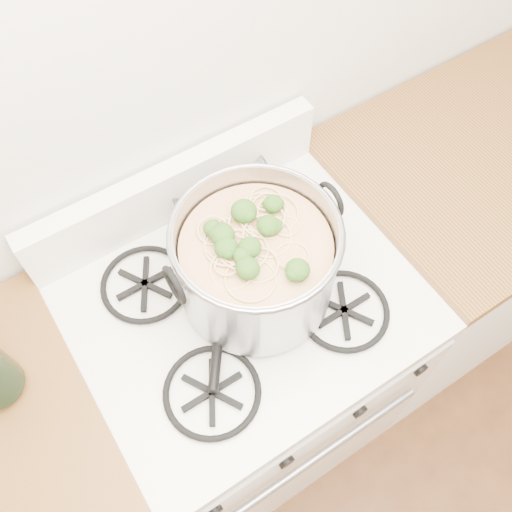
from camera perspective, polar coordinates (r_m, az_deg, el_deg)
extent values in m
plane|color=silver|center=(1.14, -11.35, 19.29)|extent=(3.60, 0.00, 3.60)
cube|color=white|center=(1.75, -0.97, -11.66)|extent=(0.76, 0.65, 0.81)
cube|color=white|center=(1.31, -1.27, -4.74)|extent=(0.76, 0.65, 0.04)
cube|color=black|center=(1.67, 5.15, -19.96)|extent=(0.58, 0.02, 0.46)
cube|color=black|center=(1.28, -1.30, -4.11)|extent=(0.60, 0.56, 0.02)
cylinder|color=black|center=(1.29, -4.39, -23.80)|extent=(0.04, 0.03, 0.04)
cylinder|color=black|center=(1.30, 2.84, -19.57)|extent=(0.04, 0.03, 0.04)
cylinder|color=black|center=(1.35, 10.11, -14.77)|extent=(0.04, 0.03, 0.04)
cylinder|color=black|center=(1.41, 15.90, -10.62)|extent=(0.04, 0.03, 0.04)
cube|color=silver|center=(1.71, -16.36, -19.54)|extent=(0.25, 0.65, 0.88)
cube|color=#4D2A12|center=(1.28, -21.51, -15.09)|extent=(0.25, 0.65, 0.04)
cube|color=silver|center=(2.06, 20.18, 2.05)|extent=(1.00, 0.65, 0.88)
cylinder|color=#94949C|center=(1.19, 0.00, -0.56)|extent=(0.33, 0.33, 0.22)
torus|color=#94949C|center=(1.09, 0.00, 2.30)|extent=(0.35, 0.35, 0.01)
torus|color=black|center=(1.08, -8.18, -2.88)|extent=(0.01, 0.08, 0.08)
torus|color=black|center=(1.18, 7.47, 5.60)|extent=(0.01, 0.08, 0.08)
cylinder|color=tan|center=(1.21, 0.00, -1.13)|extent=(0.31, 0.31, 0.18)
sphere|color=#295115|center=(1.12, 0.00, 1.58)|extent=(0.04, 0.04, 0.04)
sphere|color=#295115|center=(1.12, 0.00, 1.58)|extent=(0.04, 0.04, 0.04)
sphere|color=#295115|center=(1.12, 0.00, 1.58)|extent=(0.04, 0.04, 0.04)
sphere|color=#295115|center=(1.12, 0.00, 1.58)|extent=(0.04, 0.04, 0.04)
sphere|color=#295115|center=(1.12, 0.00, 1.58)|extent=(0.04, 0.04, 0.04)
sphere|color=#295115|center=(1.12, 0.00, 1.58)|extent=(0.04, 0.04, 0.04)
sphere|color=#295115|center=(1.12, 0.00, 1.58)|extent=(0.04, 0.04, 0.04)
sphere|color=#295115|center=(1.12, 0.00, 1.58)|extent=(0.04, 0.04, 0.04)
sphere|color=#295115|center=(1.12, 0.00, 1.58)|extent=(0.04, 0.04, 0.04)
sphere|color=#295115|center=(1.12, 0.00, 1.58)|extent=(0.04, 0.04, 0.04)
sphere|color=#295115|center=(1.12, 0.00, 1.58)|extent=(0.04, 0.04, 0.04)
imported|color=white|center=(1.41, -3.26, 5.98)|extent=(0.12, 0.12, 0.02)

